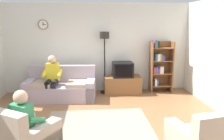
% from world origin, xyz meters
% --- Properties ---
extents(ground_plane, '(12.00, 12.00, 0.00)m').
position_xyz_m(ground_plane, '(0.00, 0.00, 0.00)').
color(ground_plane, '#8C603D').
extents(back_wall_assembly, '(6.20, 0.17, 2.70)m').
position_xyz_m(back_wall_assembly, '(-0.00, 2.66, 1.35)').
color(back_wall_assembly, silver).
rests_on(back_wall_assembly, ground_plane).
extents(couch, '(1.96, 1.02, 0.90)m').
position_xyz_m(couch, '(-1.06, 1.88, 0.31)').
color(couch, '#A899A8').
rests_on(couch, ground_plane).
extents(tv_stand, '(1.10, 0.56, 0.52)m').
position_xyz_m(tv_stand, '(0.72, 2.25, 0.26)').
color(tv_stand, brown).
rests_on(tv_stand, ground_plane).
extents(tv, '(0.60, 0.49, 0.44)m').
position_xyz_m(tv, '(0.72, 2.23, 0.74)').
color(tv, black).
rests_on(tv, tv_stand).
extents(bookshelf, '(0.68, 0.36, 1.58)m').
position_xyz_m(bookshelf, '(1.88, 2.32, 0.81)').
color(bookshelf, brown).
rests_on(bookshelf, ground_plane).
extents(floor_lamp, '(0.28, 0.28, 1.85)m').
position_xyz_m(floor_lamp, '(0.19, 2.35, 1.45)').
color(floor_lamp, black).
rests_on(floor_lamp, ground_plane).
extents(armchair_near_window, '(1.15, 1.17, 0.90)m').
position_xyz_m(armchair_near_window, '(-1.31, -0.98, 0.29)').
color(armchair_near_window, '#BCAD99').
rests_on(armchair_near_window, ground_plane).
extents(area_rug, '(2.20, 1.70, 0.01)m').
position_xyz_m(area_rug, '(-0.10, 0.07, 0.01)').
color(area_rug, gray).
rests_on(area_rug, ground_plane).
extents(person_on_couch, '(0.53, 0.56, 1.24)m').
position_xyz_m(person_on_couch, '(-1.28, 1.77, 0.70)').
color(person_on_couch, yellow).
rests_on(person_on_couch, ground_plane).
extents(person_in_left_armchair, '(0.61, 0.64, 1.12)m').
position_xyz_m(person_in_left_armchair, '(-1.26, -0.91, 0.60)').
color(person_in_left_armchair, '#338C59').
rests_on(person_in_left_armchair, ground_plane).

